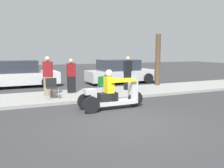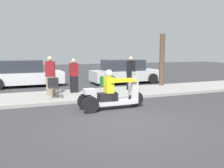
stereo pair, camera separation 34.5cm
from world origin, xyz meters
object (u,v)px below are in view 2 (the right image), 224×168
Objects in this scene: parked_car_lot_right at (23,74)px; parked_car_lot_left at (125,72)px; folding_chair_curbside at (106,84)px; spectator_mid_group at (50,77)px; folding_chair_set_back at (54,86)px; spectator_far_back at (74,76)px; spectator_near_curb at (131,74)px; motorcycle_trike at (112,95)px; tree_trunk at (162,60)px.

parked_car_lot_right is 0.98× the size of parked_car_lot_left.
spectator_mid_group is at bearing 157.58° from folding_chair_curbside.
folding_chair_set_back is 6.39m from parked_car_lot_left.
folding_chair_set_back is 2.20m from folding_chair_curbside.
spectator_mid_group is 1.08× the size of spectator_far_back.
parked_car_lot_left is (2.85, 4.19, 0.07)m from folding_chair_curbside.
parked_car_lot_left is (3.94, 2.91, -0.17)m from spectator_far_back.
folding_chair_curbside is at bearing -148.75° from spectator_near_curb.
spectator_near_curb reaches higher than spectator_far_back.
spectator_mid_group reaches higher than spectator_far_back.
folding_chair_curbside is at bearing -22.42° from spectator_mid_group.
folding_chair_curbside is 5.97m from parked_car_lot_right.
motorcycle_trike is 3.75m from spectator_near_curb.
spectator_near_curb is 0.58× the size of tree_trunk.
parked_car_lot_right is (-0.95, 4.16, -0.23)m from spectator_mid_group.
folding_chair_curbside is 5.06m from parked_car_lot_left.
parked_car_lot_right is 1.52× the size of tree_trunk.
tree_trunk is (1.15, -2.36, 0.84)m from parked_car_lot_left.
parked_car_lot_left is at bearing 32.98° from spectator_mid_group.
spectator_mid_group is 6.02m from parked_car_lot_left.
parked_car_lot_right is (-0.97, 4.82, 0.08)m from folding_chair_set_back.
parked_car_lot_left is 1.55× the size of tree_trunk.
parked_car_lot_right is at bearing 155.64° from tree_trunk.
folding_chair_curbside is at bearing -58.08° from parked_car_lot_right.
spectator_near_curb is 0.37× the size of parked_car_lot_left.
parked_car_lot_right reaches higher than folding_chair_curbside.
spectator_far_back is 0.55× the size of tree_trunk.
folding_chair_set_back is at bearing -165.69° from tree_trunk.
folding_chair_curbside is 0.29× the size of tree_trunk.
spectator_near_curb reaches higher than folding_chair_curbside.
folding_chair_curbside is at bearing 75.90° from motorcycle_trike.
spectator_far_back is at bearing 43.24° from folding_chair_set_back.
spectator_near_curb is 2.02m from folding_chair_curbside.
spectator_mid_group is at bearing 91.71° from folding_chair_set_back.
motorcycle_trike is 5.97m from tree_trunk.
folding_chair_set_back is (0.02, -0.66, -0.31)m from spectator_mid_group.
spectator_mid_group is 4.27m from parked_car_lot_right.
spectator_far_back is 4.32m from parked_car_lot_right.
folding_chair_set_back is 0.19× the size of parked_car_lot_right.
tree_trunk reaches higher than folding_chair_set_back.
tree_trunk reaches higher than parked_car_lot_right.
tree_trunk reaches higher than motorcycle_trike.
spectator_mid_group is at bearing -77.08° from parked_car_lot_right.
spectator_near_curb is 1.05× the size of spectator_far_back.
spectator_mid_group is 6.30m from tree_trunk.
spectator_far_back is at bearing 100.39° from motorcycle_trike.
spectator_far_back is at bearing 130.44° from folding_chair_curbside.
tree_trunk is at bearing -24.36° from parked_car_lot_right.
tree_trunk is at bearing 6.15° from spectator_far_back.
parked_car_lot_left is (6.00, -0.88, -0.01)m from parked_car_lot_right.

